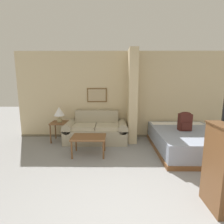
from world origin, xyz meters
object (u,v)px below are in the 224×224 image
object	(u,v)px
couch	(96,131)
coffee_table	(89,139)
table_lamp	(59,112)
backpack	(185,121)
bed	(187,140)

from	to	relation	value
couch	coffee_table	distance (m)	0.97
coffee_table	table_lamp	xyz separation A→B (m)	(-0.97, 0.97, 0.46)
coffee_table	backpack	size ratio (longest dim) A/B	1.69
coffee_table	bed	size ratio (longest dim) A/B	0.38
backpack	couch	bearing A→B (deg)	165.05
couch	backpack	bearing A→B (deg)	-14.95
bed	backpack	world-z (taller)	backpack
table_lamp	coffee_table	bearing A→B (deg)	-44.86
couch	table_lamp	world-z (taller)	table_lamp
coffee_table	bed	world-z (taller)	bed
couch	backpack	size ratio (longest dim) A/B	3.80
coffee_table	couch	bearing A→B (deg)	85.26
couch	bed	bearing A→B (deg)	-15.60
couch	backpack	world-z (taller)	backpack
couch	coffee_table	world-z (taller)	couch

